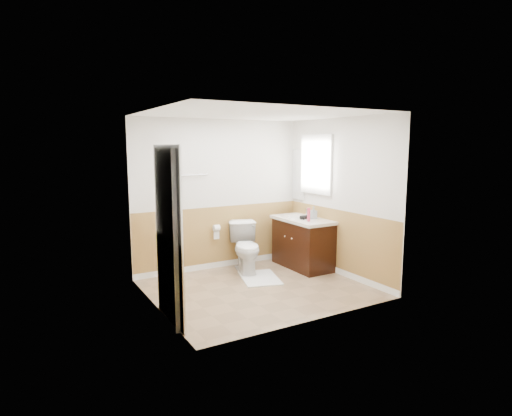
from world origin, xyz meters
TOP-DOWN VIEW (x-y plane):
  - floor at (0.00, 0.00)m, footprint 3.00×3.00m
  - ceiling at (0.00, 0.00)m, footprint 3.00×3.00m
  - wall_back at (0.00, 1.30)m, footprint 3.00×0.00m
  - wall_front at (0.00, -1.30)m, footprint 3.00×0.00m
  - wall_left at (-1.50, 0.00)m, footprint 0.00×3.00m
  - wall_right at (1.50, 0.00)m, footprint 0.00×3.00m
  - wainscot_back at (0.00, 1.29)m, footprint 3.00×0.00m
  - wainscot_front at (0.00, -1.29)m, footprint 3.00×0.00m
  - wainscot_left at (-1.49, 0.00)m, footprint 0.00×2.60m
  - wainscot_right at (1.49, 0.00)m, footprint 0.00×2.60m
  - toilet at (0.25, 0.83)m, footprint 0.66×0.89m
  - bath_mat at (0.25, 0.39)m, footprint 0.76×0.92m
  - vanity_cabinet at (1.21, 0.58)m, footprint 0.55×1.10m
  - vanity_knob_left at (0.91, 0.48)m, footprint 0.03×0.03m
  - vanity_knob_right at (0.91, 0.68)m, footprint 0.03×0.03m
  - countertop at (1.20, 0.58)m, footprint 0.60×1.15m
  - sink_basin at (1.21, 0.73)m, footprint 0.36×0.36m
  - faucet at (1.39, 0.73)m, footprint 0.02×0.02m
  - lotion_bottle at (1.11, 0.29)m, footprint 0.05×0.05m
  - soap_dispenser at (1.33, 0.46)m, footprint 0.10×0.10m
  - hair_dryer_body at (1.16, 0.49)m, footprint 0.14×0.07m
  - hair_dryer_handle at (1.13, 0.45)m, footprint 0.03×0.03m
  - mirror_panel at (1.48, 1.10)m, footprint 0.02×0.35m
  - window_frame at (1.47, 0.59)m, footprint 0.04×0.80m
  - window_glass at (1.49, 0.59)m, footprint 0.01×0.70m
  - door at (-1.40, -0.45)m, footprint 0.29×0.78m
  - door_frame at (-1.48, -0.45)m, footprint 0.02×0.92m
  - door_knob at (-1.34, -0.12)m, footprint 0.06×0.06m
  - towel_bar at (-0.55, 1.25)m, footprint 0.62×0.02m
  - tp_holder_bar at (-0.10, 1.23)m, footprint 0.14×0.02m
  - tp_roll at (-0.10, 1.23)m, footprint 0.10×0.11m
  - tp_sheet at (-0.10, 1.23)m, footprint 0.10×0.01m

SIDE VIEW (x-z plane):
  - floor at x=0.00m, z-range 0.00..0.00m
  - bath_mat at x=0.25m, z-range 0.00..0.02m
  - vanity_cabinet at x=1.21m, z-range 0.00..0.80m
  - toilet at x=0.25m, z-range 0.00..0.81m
  - wainscot_back at x=0.00m, z-range -1.00..2.00m
  - wainscot_front at x=0.00m, z-range -1.00..2.00m
  - wainscot_left at x=-1.49m, z-range -0.80..1.80m
  - wainscot_right at x=1.49m, z-range -0.80..1.80m
  - vanity_knob_left at x=0.91m, z-range 0.53..0.57m
  - vanity_knob_right at x=0.91m, z-range 0.53..0.57m
  - tp_sheet at x=-0.10m, z-range 0.51..0.67m
  - tp_holder_bar at x=-0.10m, z-range 0.69..0.71m
  - tp_roll at x=-0.10m, z-range 0.64..0.76m
  - countertop at x=1.20m, z-range 0.80..0.85m
  - hair_dryer_handle at x=1.13m, z-range 0.82..0.89m
  - sink_basin at x=1.21m, z-range 0.85..0.87m
  - hair_dryer_body at x=1.16m, z-range 0.85..0.92m
  - faucet at x=1.39m, z-range 0.85..0.99m
  - door_knob at x=-1.34m, z-range 0.92..0.98m
  - soap_dispenser at x=1.33m, z-range 0.85..1.06m
  - lotion_bottle at x=1.11m, z-range 0.85..1.07m
  - door at x=-1.40m, z-range 0.00..2.04m
  - door_frame at x=-1.48m, z-range -0.02..2.08m
  - wall_back at x=0.00m, z-range -0.25..2.75m
  - wall_front at x=0.00m, z-range -0.25..2.75m
  - wall_left at x=-1.50m, z-range -0.25..2.75m
  - wall_right at x=1.50m, z-range -0.25..2.75m
  - mirror_panel at x=1.48m, z-range 1.10..2.00m
  - towel_bar at x=-0.55m, z-range 1.59..1.61m
  - window_frame at x=1.47m, z-range 1.25..2.25m
  - window_glass at x=1.49m, z-range 1.30..2.20m
  - ceiling at x=0.00m, z-range 2.50..2.50m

